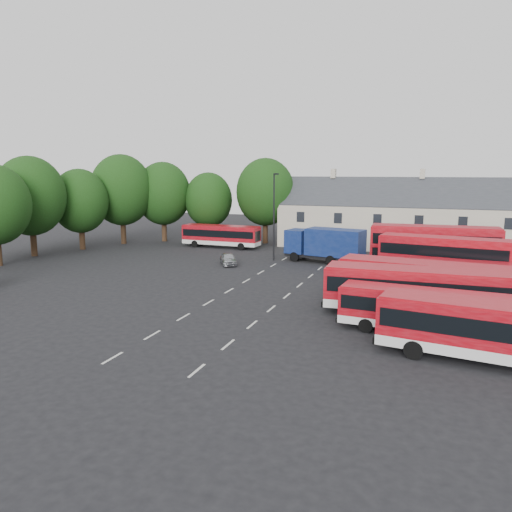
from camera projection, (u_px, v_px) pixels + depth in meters
The scene contains 15 objects.
ground at pixel (219, 296), 39.57m from camera, with size 140.00×140.00×0.00m, color black.
lane_markings at pixel (257, 293), 40.58m from camera, with size 5.15×33.80×0.01m.
treeline at pixel (131, 196), 63.31m from camera, with size 29.92×32.59×12.01m.
terrace_houses at pixel (420, 219), 62.04m from camera, with size 35.70×7.13×10.06m.
bus_row_a at pixel (493, 328), 25.41m from camera, with size 11.65×4.26×3.22m.
bus_row_b at pixel (422, 308), 30.11m from camera, with size 10.01×3.07×2.79m.
bus_row_c at pixel (415, 288), 33.60m from camera, with size 12.05×3.11×3.39m.
bus_row_d at pixel (422, 280), 36.16m from camera, with size 12.10×4.11×3.35m.
bus_row_e at pixel (475, 277), 38.79m from camera, with size 10.18×2.67×2.86m.
bus_dd_south at pixel (443, 259), 42.38m from camera, with size 10.78×3.95×4.32m.
bus_dd_north at pixel (434, 248), 46.86m from camera, with size 11.70×3.24×4.75m.
bus_north at pixel (221, 234), 64.20m from camera, with size 10.22×2.57×2.88m.
box_truck at pixel (326, 244), 53.67m from camera, with size 8.85×4.27×3.72m.
silver_car at pixel (228, 259), 52.72m from camera, with size 1.49×3.70×1.26m, color #A6A8AE.
lamppost at pixel (274, 214), 54.47m from camera, with size 0.65×0.45×9.57m.
Camera 1 is at (15.79, -35.17, 9.89)m, focal length 35.00 mm.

